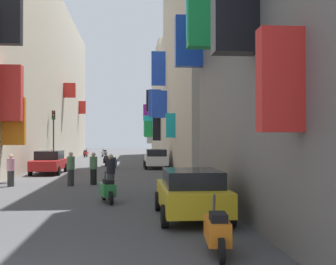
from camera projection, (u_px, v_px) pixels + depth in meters
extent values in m
plane|color=#424244|center=(108.00, 167.00, 34.96)|extent=(140.00, 140.00, 0.00)
cube|color=red|center=(11.00, 93.00, 22.59)|extent=(1.19, 0.63, 2.94)
cube|color=orange|center=(14.00, 121.00, 23.11)|extent=(1.22, 0.39, 2.55)
cube|color=black|center=(10.00, 18.00, 22.35)|extent=(1.22, 0.60, 2.72)
cube|color=#BCB29E|center=(34.00, 81.00, 43.94)|extent=(6.00, 40.84, 16.33)
cube|color=red|center=(82.00, 107.00, 56.91)|extent=(0.90, 0.37, 1.68)
cube|color=red|center=(70.00, 90.00, 44.21)|extent=(1.20, 0.61, 1.48)
cube|color=green|center=(202.00, 12.00, 15.69)|extent=(1.06, 0.61, 2.59)
cube|color=#19B2BF|center=(201.00, 14.00, 15.72)|extent=(1.08, 0.36, 1.96)
cube|color=black|center=(235.00, 3.00, 10.62)|extent=(1.09, 0.64, 2.53)
cube|color=red|center=(280.00, 80.00, 7.80)|extent=(0.79, 0.40, 1.89)
cube|color=blue|center=(189.00, 42.00, 18.78)|extent=(1.19, 0.53, 2.21)
cube|color=#BCB29E|center=(213.00, 25.00, 32.25)|extent=(6.00, 19.85, 21.64)
cube|color=blue|center=(158.00, 69.00, 39.19)|extent=(1.26, 0.42, 3.08)
cube|color=blue|center=(159.00, 104.00, 37.48)|extent=(1.33, 0.52, 2.35)
cube|color=#19B2BF|center=(170.00, 125.00, 30.44)|extent=(0.65, 0.49, 1.72)
cube|color=#BCB29E|center=(189.00, 102.00, 45.42)|extent=(6.00, 6.70, 12.36)
cube|color=blue|center=(155.00, 103.00, 45.06)|extent=(1.27, 0.48, 2.84)
cube|color=#19B2BF|center=(156.00, 114.00, 45.74)|extent=(0.85, 0.41, 3.08)
cube|color=black|center=(157.00, 129.00, 45.62)|extent=(0.82, 0.59, 2.37)
cube|color=#BCB29E|center=(177.00, 104.00, 57.20)|extent=(6.00, 16.93, 13.76)
cube|color=white|center=(149.00, 133.00, 64.01)|extent=(0.78, 0.54, 3.04)
cube|color=green|center=(150.00, 129.00, 56.32)|extent=(1.39, 0.48, 2.09)
cube|color=black|center=(151.00, 101.00, 54.89)|extent=(1.18, 0.53, 2.72)
cube|color=purple|center=(148.00, 112.00, 63.86)|extent=(1.31, 0.62, 2.40)
cube|color=#19B2BF|center=(148.00, 126.00, 63.13)|extent=(1.27, 0.52, 2.95)
cube|color=#B21E1E|center=(49.00, 164.00, 28.25)|extent=(1.73, 4.44, 0.63)
cube|color=black|center=(50.00, 155.00, 28.48)|extent=(1.52, 2.49, 0.58)
cylinder|color=black|center=(59.00, 171.00, 26.85)|extent=(0.18, 0.60, 0.60)
cylinder|color=black|center=(30.00, 171.00, 26.71)|extent=(0.18, 0.60, 0.60)
cylinder|color=black|center=(66.00, 168.00, 29.77)|extent=(0.18, 0.60, 0.60)
cylinder|color=black|center=(40.00, 168.00, 29.63)|extent=(0.18, 0.60, 0.60)
cube|color=white|center=(156.00, 160.00, 33.62)|extent=(1.67, 4.36, 0.66)
cube|color=black|center=(156.00, 153.00, 33.42)|extent=(1.47, 2.44, 0.51)
cylinder|color=black|center=(145.00, 163.00, 34.98)|extent=(0.18, 0.60, 0.60)
cylinder|color=black|center=(165.00, 163.00, 35.12)|extent=(0.18, 0.60, 0.60)
cylinder|color=black|center=(146.00, 165.00, 32.11)|extent=(0.18, 0.60, 0.60)
cylinder|color=black|center=(168.00, 165.00, 32.26)|extent=(0.18, 0.60, 0.60)
cube|color=gold|center=(191.00, 196.00, 12.55)|extent=(1.75, 4.12, 0.64)
cube|color=black|center=(192.00, 178.00, 12.36)|extent=(1.54, 2.31, 0.47)
cylinder|color=black|center=(158.00, 201.00, 13.83)|extent=(0.18, 0.60, 0.60)
cylinder|color=black|center=(212.00, 200.00, 13.98)|extent=(0.18, 0.60, 0.60)
cylinder|color=black|center=(165.00, 216.00, 11.12)|extent=(0.18, 0.60, 0.60)
cylinder|color=black|center=(231.00, 215.00, 11.27)|extent=(0.18, 0.60, 0.60)
cube|color=red|center=(86.00, 153.00, 53.95)|extent=(0.55, 1.08, 0.45)
cube|color=black|center=(85.00, 151.00, 53.76)|extent=(0.38, 0.59, 0.16)
cylinder|color=#4C4C51|center=(87.00, 151.00, 54.48)|extent=(0.09, 0.28, 0.68)
cylinder|color=black|center=(87.00, 155.00, 54.60)|extent=(0.15, 0.49, 0.48)
cylinder|color=black|center=(85.00, 155.00, 53.30)|extent=(0.15, 0.49, 0.48)
cube|color=#2D4CAD|center=(113.00, 163.00, 33.12)|extent=(0.67, 1.23, 0.45)
cube|color=black|center=(113.00, 158.00, 33.34)|extent=(0.43, 0.61, 0.16)
cylinder|color=#4C4C51|center=(111.00, 159.00, 32.55)|extent=(0.12, 0.28, 0.68)
cylinder|color=black|center=(110.00, 166.00, 32.39)|extent=(0.20, 0.49, 0.48)
cylinder|color=black|center=(115.00, 165.00, 33.83)|extent=(0.20, 0.49, 0.48)
cube|color=orange|center=(217.00, 230.00, 8.64)|extent=(0.54, 1.23, 0.45)
cube|color=black|center=(218.00, 217.00, 8.42)|extent=(0.37, 0.59, 0.16)
cylinder|color=#4C4C51|center=(214.00, 209.00, 9.25)|extent=(0.08, 0.28, 0.68)
cylinder|color=black|center=(213.00, 233.00, 9.39)|extent=(0.14, 0.49, 0.48)
cylinder|color=black|center=(222.00, 251.00, 7.89)|extent=(0.14, 0.49, 0.48)
cube|color=#ADADB2|center=(104.00, 153.00, 55.45)|extent=(0.81, 1.27, 0.45)
cube|color=black|center=(105.00, 151.00, 55.25)|extent=(0.49, 0.63, 0.16)
cylinder|color=#4C4C51|center=(103.00, 150.00, 56.00)|extent=(0.15, 0.28, 0.68)
cylinder|color=black|center=(103.00, 154.00, 56.12)|extent=(0.26, 0.49, 0.48)
cylinder|color=black|center=(106.00, 155.00, 54.77)|extent=(0.26, 0.49, 0.48)
cube|color=black|center=(106.00, 160.00, 36.41)|extent=(0.46, 1.04, 0.45)
cube|color=black|center=(106.00, 157.00, 36.60)|extent=(0.33, 0.57, 0.16)
cylinder|color=#4C4C51|center=(106.00, 157.00, 35.90)|extent=(0.07, 0.27, 0.68)
cylinder|color=black|center=(106.00, 163.00, 35.77)|extent=(0.11, 0.48, 0.48)
cylinder|color=black|center=(106.00, 163.00, 37.04)|extent=(0.11, 0.48, 0.48)
cube|color=#287F3D|center=(107.00, 190.00, 15.54)|extent=(0.68, 1.12, 0.45)
cube|color=black|center=(108.00, 182.00, 15.36)|extent=(0.45, 0.62, 0.16)
cylinder|color=#4C4C51|center=(105.00, 179.00, 16.04)|extent=(0.12, 0.28, 0.68)
cylinder|color=black|center=(104.00, 194.00, 16.15)|extent=(0.21, 0.49, 0.48)
cylinder|color=black|center=(111.00, 198.00, 14.92)|extent=(0.21, 0.49, 0.48)
cylinder|color=#3D3D3D|center=(52.00, 165.00, 31.68)|extent=(0.36, 0.36, 0.76)
cylinder|color=pink|center=(52.00, 156.00, 31.69)|extent=(0.43, 0.43, 0.60)
sphere|color=tan|center=(52.00, 150.00, 31.70)|extent=(0.21, 0.21, 0.21)
cylinder|color=#313131|center=(11.00, 179.00, 20.73)|extent=(0.45, 0.45, 0.75)
cylinder|color=pink|center=(11.00, 165.00, 20.74)|extent=(0.53, 0.53, 0.59)
sphere|color=tan|center=(11.00, 156.00, 20.75)|extent=(0.20, 0.20, 0.20)
cylinder|color=#2A2A2A|center=(71.00, 178.00, 21.04)|extent=(0.43, 0.43, 0.80)
cylinder|color=#4C724C|center=(71.00, 163.00, 21.05)|extent=(0.51, 0.51, 0.63)
sphere|color=tan|center=(71.00, 154.00, 21.05)|extent=(0.22, 0.22, 0.22)
cylinder|color=#3A3A3A|center=(111.00, 183.00, 18.59)|extent=(0.38, 0.38, 0.79)
cylinder|color=black|center=(111.00, 166.00, 18.60)|extent=(0.45, 0.45, 0.62)
sphere|color=tan|center=(111.00, 157.00, 18.60)|extent=(0.21, 0.21, 0.21)
cylinder|color=black|center=(93.00, 177.00, 21.57)|extent=(0.44, 0.44, 0.78)
cylinder|color=#4C724C|center=(94.00, 163.00, 21.58)|extent=(0.52, 0.52, 0.62)
sphere|color=tan|center=(94.00, 155.00, 21.58)|extent=(0.21, 0.21, 0.21)
cylinder|color=#2D2D2D|center=(53.00, 143.00, 36.22)|extent=(0.12, 0.12, 3.92)
cube|color=black|center=(54.00, 115.00, 36.26)|extent=(0.26, 0.26, 0.75)
sphere|color=red|center=(53.00, 112.00, 36.12)|extent=(0.14, 0.14, 0.14)
sphere|color=orange|center=(53.00, 115.00, 36.12)|extent=(0.14, 0.14, 0.14)
sphere|color=green|center=(53.00, 118.00, 36.11)|extent=(0.14, 0.14, 0.14)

